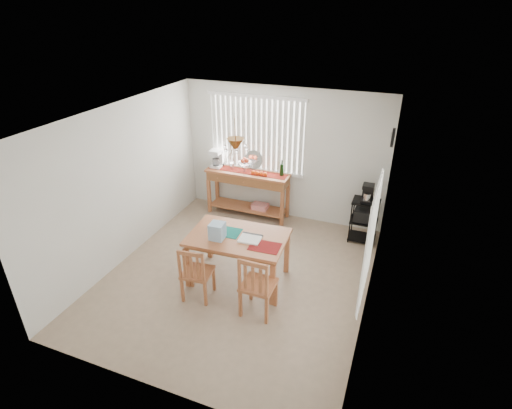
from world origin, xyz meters
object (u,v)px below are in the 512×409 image
at_px(cart_items, 368,193).
at_px(chair_right, 257,286).
at_px(wire_cart, 364,217).
at_px(chair_left, 196,273).
at_px(sideboard, 248,183).
at_px(dining_table, 238,241).

xyz_separation_m(cart_items, chair_right, (-1.10, -2.51, -0.48)).
bearing_deg(chair_right, wire_cart, 66.27).
distance_m(cart_items, chair_left, 3.29).
height_order(sideboard, chair_right, chair_right).
distance_m(wire_cart, chair_right, 2.74).
bearing_deg(chair_left, cart_items, 50.98).
xyz_separation_m(sideboard, wire_cart, (2.33, -0.17, -0.23)).
relative_size(sideboard, chair_right, 1.72).
bearing_deg(cart_items, chair_right, -113.66).
xyz_separation_m(wire_cart, chair_left, (-2.05, -2.52, -0.04)).
bearing_deg(dining_table, chair_right, -48.39).
bearing_deg(sideboard, chair_left, -84.02).
bearing_deg(cart_items, chair_left, -129.02).
relative_size(wire_cart, chair_left, 0.90).
height_order(sideboard, cart_items, cart_items).
xyz_separation_m(sideboard, chair_left, (0.28, -2.68, -0.27)).
distance_m(wire_cart, dining_table, 2.51).
bearing_deg(dining_table, wire_cart, 48.43).
bearing_deg(chair_left, sideboard, 95.98).
height_order(wire_cart, chair_right, chair_right).
height_order(dining_table, chair_right, chair_right).
relative_size(sideboard, cart_items, 5.07).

